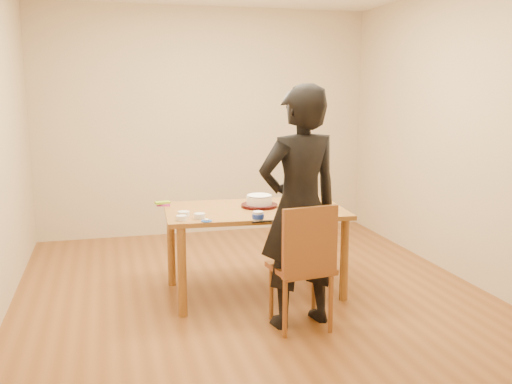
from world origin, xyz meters
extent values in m
cube|color=brown|center=(0.00, 0.00, 0.00)|extent=(4.00, 4.50, 0.00)
cube|color=tan|center=(0.00, 2.25, 1.35)|extent=(4.00, 0.00, 2.70)
cube|color=tan|center=(2.00, 0.00, 1.35)|extent=(0.00, 4.50, 2.70)
cube|color=brown|center=(0.03, 0.03, 0.73)|extent=(1.56, 0.98, 0.04)
cube|color=brown|center=(0.18, -0.74, 0.45)|extent=(0.46, 0.46, 0.04)
cylinder|color=red|center=(0.09, 0.08, 0.76)|extent=(0.32, 0.32, 0.02)
cylinder|color=white|center=(0.09, 0.08, 0.81)|extent=(0.22, 0.22, 0.07)
ellipsoid|color=white|center=(0.09, 0.08, 0.86)|extent=(0.21, 0.21, 0.03)
cylinder|color=white|center=(-0.06, -0.42, 0.79)|extent=(0.08, 0.08, 0.07)
cylinder|color=#1A47AF|center=(-0.45, -0.34, 0.75)|extent=(0.09, 0.09, 0.01)
ellipsoid|color=white|center=(-0.45, -0.34, 0.76)|extent=(0.04, 0.04, 0.02)
cylinder|color=white|center=(-0.48, -0.23, 0.77)|extent=(0.09, 0.09, 0.04)
cylinder|color=white|center=(-0.60, -0.14, 0.77)|extent=(0.09, 0.09, 0.04)
cylinder|color=white|center=(-0.63, -0.25, 0.77)|extent=(0.08, 0.08, 0.04)
cube|color=#D83295|center=(-0.71, 0.34, 0.76)|extent=(0.12, 0.06, 0.02)
cube|color=green|center=(-0.72, 0.34, 0.78)|extent=(0.14, 0.09, 0.02)
cube|color=black|center=(-0.04, -0.48, 0.75)|extent=(0.16, 0.03, 0.01)
imported|color=black|center=(0.18, -0.70, 0.90)|extent=(0.72, 0.54, 1.79)
camera|label=1|loc=(-1.17, -4.57, 1.76)|focal=40.00mm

